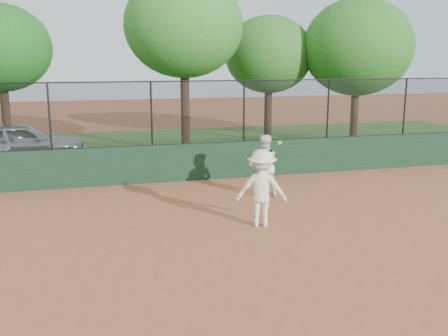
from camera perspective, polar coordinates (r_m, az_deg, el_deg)
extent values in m
plane|color=#AF5D38|center=(10.51, -1.09, -9.15)|extent=(80.00, 80.00, 0.00)
cube|color=#1A3922|center=(16.01, -6.33, 0.55)|extent=(26.00, 0.20, 1.20)
cube|color=#29531A|center=(21.96, -8.73, 2.12)|extent=(36.00, 12.00, 0.01)
imported|color=#B6BAC0|center=(19.90, -22.31, 2.62)|extent=(4.95, 2.54, 1.61)
imported|color=white|center=(14.20, 4.56, 0.26)|extent=(0.86, 0.67, 1.77)
imported|color=white|center=(11.64, 4.32, -2.32)|extent=(1.34, 1.06, 1.82)
sphere|color=#DFFD38|center=(11.14, 6.39, 2.88)|extent=(0.08, 0.08, 0.08)
cube|color=black|center=(15.76, -6.47, 6.26)|extent=(26.00, 0.02, 2.00)
cylinder|color=black|center=(15.69, -6.56, 9.82)|extent=(26.00, 0.04, 0.04)
cylinder|color=black|center=(15.62, -19.32, 5.59)|extent=(0.06, 0.06, 2.00)
cylinder|color=black|center=(15.69, -8.28, 6.18)|extent=(0.06, 0.06, 2.00)
cylinder|color=black|center=(16.32, 2.29, 6.53)|extent=(0.06, 0.06, 2.00)
cylinder|color=black|center=(17.45, 11.80, 6.66)|extent=(0.06, 0.06, 2.00)
cylinder|color=black|center=(18.99, 19.96, 6.63)|extent=(0.06, 0.06, 2.00)
cylinder|color=#3C2614|center=(22.89, -23.59, 5.06)|extent=(0.36, 0.36, 2.70)
ellipsoid|color=#1B5719|center=(22.76, -24.24, 12.41)|extent=(4.11, 3.74, 3.55)
cylinder|color=#442918|center=(20.28, -4.44, 6.10)|extent=(0.36, 0.36, 3.31)
ellipsoid|color=#2D7023|center=(20.20, -4.61, 15.90)|extent=(4.66, 4.24, 4.03)
cylinder|color=#3C2414|center=(23.75, 5.05, 5.98)|extent=(0.36, 0.36, 2.47)
ellipsoid|color=#2D611F|center=(23.60, 5.18, 12.80)|extent=(4.10, 3.72, 3.54)
cylinder|color=#4D331B|center=(23.84, 14.64, 5.62)|extent=(0.36, 0.36, 2.44)
ellipsoid|color=#27631C|center=(23.70, 15.07, 13.20)|extent=(5.00, 4.54, 4.32)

